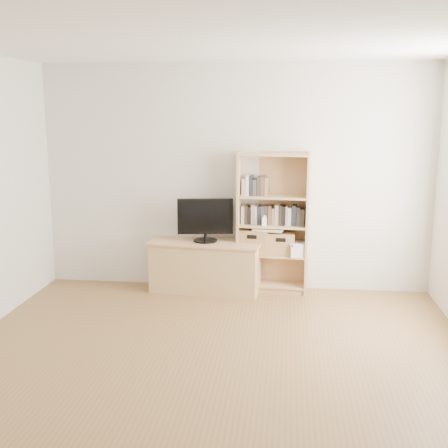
% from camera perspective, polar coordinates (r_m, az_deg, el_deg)
% --- Properties ---
extents(floor, '(4.50, 5.00, 0.01)m').
position_cam_1_polar(floor, '(4.49, -2.07, -16.03)').
color(floor, brown).
rests_on(floor, ground).
extents(back_wall, '(4.50, 0.02, 2.60)m').
position_cam_1_polar(back_wall, '(6.51, 1.13, 4.70)').
color(back_wall, beige).
rests_on(back_wall, floor).
extents(front_wall, '(4.50, 0.02, 2.60)m').
position_cam_1_polar(front_wall, '(1.74, -15.19, -15.56)').
color(front_wall, beige).
rests_on(front_wall, floor).
extents(ceiling, '(4.50, 5.00, 0.01)m').
position_cam_1_polar(ceiling, '(4.01, -2.36, 18.99)').
color(ceiling, white).
rests_on(ceiling, back_wall).
extents(tv_stand, '(1.28, 0.59, 0.57)m').
position_cam_1_polar(tv_stand, '(6.52, -1.89, -4.41)').
color(tv_stand, tan).
rests_on(tv_stand, floor).
extents(bookshelf, '(0.82, 0.34, 1.61)m').
position_cam_1_polar(bookshelf, '(6.42, 4.98, 0.10)').
color(bookshelf, tan).
rests_on(bookshelf, floor).
extents(television, '(0.63, 0.14, 0.50)m').
position_cam_1_polar(television, '(6.39, -1.92, 0.40)').
color(television, black).
rests_on(television, tv_stand).
extents(books_row_mid, '(0.77, 0.17, 0.21)m').
position_cam_1_polar(books_row_mid, '(6.42, 5.01, 0.87)').
color(books_row_mid, '#A19C89').
rests_on(books_row_mid, bookshelf).
extents(books_row_upper, '(0.41, 0.16, 0.21)m').
position_cam_1_polar(books_row_upper, '(6.39, 3.46, 3.89)').
color(books_row_upper, '#A19C89').
rests_on(books_row_upper, bookshelf).
extents(baby_monitor, '(0.06, 0.04, 0.10)m').
position_cam_1_polar(baby_monitor, '(6.34, 4.10, 0.25)').
color(baby_monitor, white).
rests_on(baby_monitor, bookshelf).
extents(basket_left, '(0.37, 0.31, 0.28)m').
position_cam_1_polar(basket_left, '(6.49, 3.05, -1.73)').
color(basket_left, olive).
rests_on(basket_left, bookshelf).
extents(basket_right, '(0.31, 0.26, 0.26)m').
position_cam_1_polar(basket_right, '(6.46, 5.81, -1.95)').
color(basket_right, olive).
rests_on(basket_right, bookshelf).
extents(laptop, '(0.38, 0.30, 0.03)m').
position_cam_1_polar(laptop, '(6.42, 4.59, -0.49)').
color(laptop, white).
rests_on(laptop, basket_left).
extents(magazine_stack, '(0.26, 0.32, 0.13)m').
position_cam_1_polar(magazine_stack, '(6.46, 7.39, -2.55)').
color(magazine_stack, beige).
rests_on(magazine_stack, bookshelf).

